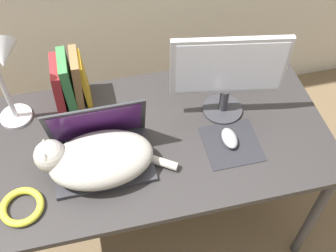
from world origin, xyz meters
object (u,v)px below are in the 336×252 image
at_px(computer_mouse, 229,138).
at_px(cable_coil, 22,207).
at_px(external_monitor, 228,73).
at_px(desk_lamp, 4,69).
at_px(cat, 96,159).
at_px(laptop, 101,150).
at_px(book_row, 69,81).

distance_m(computer_mouse, cable_coil, 0.80).
xyz_separation_m(external_monitor, desk_lamp, (-0.80, 0.12, 0.08)).
height_order(computer_mouse, cable_coil, computer_mouse).
height_order(cat, external_monitor, external_monitor).
bearing_deg(laptop, external_monitor, 13.59).
xyz_separation_m(computer_mouse, cable_coil, (-0.79, -0.12, -0.01)).
bearing_deg(laptop, desk_lamp, 138.77).
bearing_deg(cat, cable_coil, -160.51).
bearing_deg(external_monitor, computer_mouse, -98.61).
bearing_deg(computer_mouse, external_monitor, 81.39).
distance_m(external_monitor, computer_mouse, 0.25).
bearing_deg(computer_mouse, cable_coil, -171.60).
relative_size(cat, computer_mouse, 5.02).
relative_size(computer_mouse, desk_lamp, 0.23).
xyz_separation_m(cat, cable_coil, (-0.28, -0.10, -0.06)).
distance_m(laptop, desk_lamp, 0.45).
relative_size(book_row, cable_coil, 1.53).
bearing_deg(cable_coil, laptop, 26.98).
height_order(laptop, cat, laptop).
bearing_deg(cable_coil, external_monitor, 18.79).
distance_m(computer_mouse, book_row, 0.68).
bearing_deg(cat, computer_mouse, 2.10).
bearing_deg(cable_coil, desk_lamp, 87.30).
bearing_deg(external_monitor, cable_coil, -161.21).
distance_m(external_monitor, cable_coil, 0.88).
xyz_separation_m(cat, computer_mouse, (0.51, 0.02, -0.05)).
xyz_separation_m(external_monitor, computer_mouse, (-0.02, -0.16, -0.19)).
xyz_separation_m(external_monitor, cable_coil, (-0.81, -0.28, -0.20)).
distance_m(cat, desk_lamp, 0.45).
bearing_deg(cat, external_monitor, 18.42).
relative_size(external_monitor, cable_coil, 2.82).
bearing_deg(book_row, cable_coil, -114.70).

